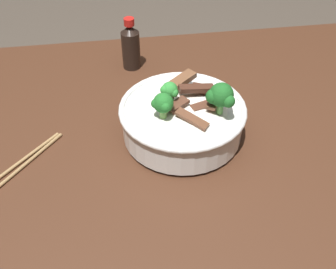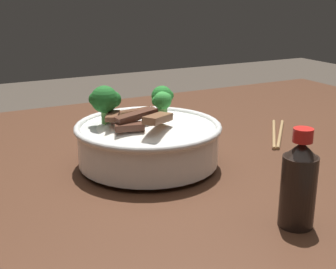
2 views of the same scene
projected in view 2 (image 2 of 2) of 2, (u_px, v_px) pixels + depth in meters
dining_table at (175, 196)px, 0.93m from camera, size 1.53×0.96×0.78m
rice_bowl at (148, 138)px, 0.83m from camera, size 0.26×0.26×0.15m
chopsticks_pair at (277, 134)px, 1.02m from camera, size 0.15×0.17×0.01m
soy_sauce_bottle at (299, 184)px, 0.62m from camera, size 0.05×0.05×0.14m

